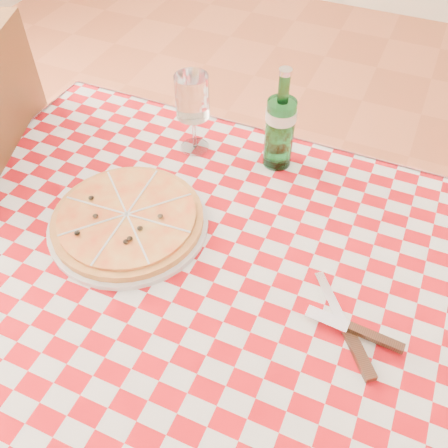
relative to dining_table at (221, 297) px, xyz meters
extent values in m
plane|color=#A15033|center=(0.00, 0.00, -0.66)|extent=(6.00, 6.00, 0.00)
cube|color=brown|center=(0.00, 0.00, 0.07)|extent=(1.20, 0.80, 0.04)
cylinder|color=brown|center=(-0.54, 0.34, -0.30)|extent=(0.06, 0.06, 0.71)
cube|color=#9C0910|center=(0.00, 0.00, 0.09)|extent=(1.30, 0.90, 0.01)
cylinder|color=brown|center=(-0.71, 0.31, -0.43)|extent=(0.04, 0.04, 0.46)
cylinder|color=brown|center=(-0.58, -0.05, -0.43)|extent=(0.04, 0.04, 0.46)
cube|color=brown|center=(-0.63, 0.13, 0.09)|extent=(0.19, 0.44, 0.50)
camera|label=1|loc=(0.24, -0.54, 0.87)|focal=40.00mm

